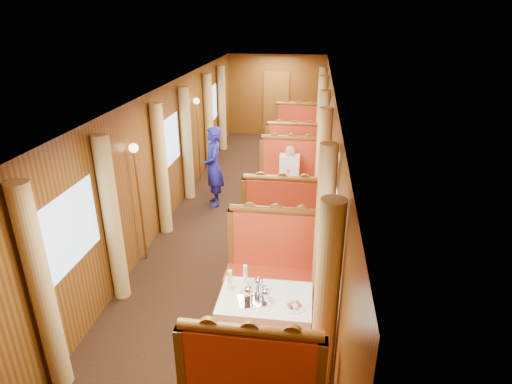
% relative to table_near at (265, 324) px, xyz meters
% --- Properties ---
extents(floor, '(3.00, 12.00, 0.01)m').
position_rel_table_near_xyz_m(floor, '(-0.75, 3.50, -0.38)').
color(floor, black).
rests_on(floor, ground).
extents(ceiling, '(3.00, 12.00, 0.01)m').
position_rel_table_near_xyz_m(ceiling, '(-0.75, 3.50, 2.12)').
color(ceiling, silver).
rests_on(ceiling, wall_left).
extents(wall_far, '(3.00, 0.01, 2.50)m').
position_rel_table_near_xyz_m(wall_far, '(-0.75, 9.50, 0.88)').
color(wall_far, brown).
rests_on(wall_far, floor).
extents(wall_left, '(0.01, 12.00, 2.50)m').
position_rel_table_near_xyz_m(wall_left, '(-2.25, 3.50, 0.88)').
color(wall_left, brown).
rests_on(wall_left, floor).
extents(wall_right, '(0.01, 12.00, 2.50)m').
position_rel_table_near_xyz_m(wall_right, '(0.75, 3.50, 0.88)').
color(wall_right, brown).
rests_on(wall_right, floor).
extents(doorway_far, '(0.80, 0.04, 2.00)m').
position_rel_table_near_xyz_m(doorway_far, '(-0.75, 9.47, 0.62)').
color(doorway_far, brown).
rests_on(doorway_far, floor).
extents(table_near, '(1.05, 0.72, 0.75)m').
position_rel_table_near_xyz_m(table_near, '(0.00, 0.00, 0.00)').
color(table_near, white).
rests_on(table_near, floor).
extents(banquette_near_aft, '(1.30, 0.55, 1.34)m').
position_rel_table_near_xyz_m(banquette_near_aft, '(0.00, 1.01, 0.05)').
color(banquette_near_aft, '#B31813').
rests_on(banquette_near_aft, floor).
extents(table_mid, '(1.05, 0.72, 0.75)m').
position_rel_table_near_xyz_m(table_mid, '(0.00, 3.50, 0.00)').
color(table_mid, white).
rests_on(table_mid, floor).
extents(banquette_mid_fwd, '(1.30, 0.55, 1.34)m').
position_rel_table_near_xyz_m(banquette_mid_fwd, '(0.00, 2.49, 0.05)').
color(banquette_mid_fwd, '#B31813').
rests_on(banquette_mid_fwd, floor).
extents(banquette_mid_aft, '(1.30, 0.55, 1.34)m').
position_rel_table_near_xyz_m(banquette_mid_aft, '(0.00, 4.51, 0.05)').
color(banquette_mid_aft, '#B31813').
rests_on(banquette_mid_aft, floor).
extents(table_far, '(1.05, 0.72, 0.75)m').
position_rel_table_near_xyz_m(table_far, '(0.00, 7.00, 0.00)').
color(table_far, white).
rests_on(table_far, floor).
extents(banquette_far_fwd, '(1.30, 0.55, 1.34)m').
position_rel_table_near_xyz_m(banquette_far_fwd, '(0.00, 5.99, 0.05)').
color(banquette_far_fwd, '#B31813').
rests_on(banquette_far_fwd, floor).
extents(banquette_far_aft, '(1.30, 0.55, 1.34)m').
position_rel_table_near_xyz_m(banquette_far_aft, '(0.00, 8.01, 0.05)').
color(banquette_far_aft, '#B31813').
rests_on(banquette_far_aft, floor).
extents(tea_tray, '(0.41, 0.36, 0.01)m').
position_rel_table_near_xyz_m(tea_tray, '(-0.12, -0.08, 0.38)').
color(tea_tray, silver).
rests_on(tea_tray, table_near).
extents(teapot_left, '(0.19, 0.16, 0.14)m').
position_rel_table_near_xyz_m(teapot_left, '(-0.18, -0.08, 0.45)').
color(teapot_left, silver).
rests_on(teapot_left, tea_tray).
extents(teapot_right, '(0.20, 0.18, 0.14)m').
position_rel_table_near_xyz_m(teapot_right, '(0.01, -0.09, 0.44)').
color(teapot_right, silver).
rests_on(teapot_right, tea_tray).
extents(teapot_back, '(0.19, 0.16, 0.14)m').
position_rel_table_near_xyz_m(teapot_back, '(-0.09, 0.10, 0.45)').
color(teapot_back, silver).
rests_on(teapot_back, tea_tray).
extents(fruit_plate, '(0.24, 0.24, 0.05)m').
position_rel_table_near_xyz_m(fruit_plate, '(0.33, -0.13, 0.39)').
color(fruit_plate, white).
rests_on(fruit_plate, table_near).
extents(cup_inboard, '(0.08, 0.08, 0.26)m').
position_rel_table_near_xyz_m(cup_inboard, '(-0.42, 0.08, 0.48)').
color(cup_inboard, white).
rests_on(cup_inboard, table_near).
extents(cup_outboard, '(0.08, 0.08, 0.26)m').
position_rel_table_near_xyz_m(cup_outboard, '(-0.26, 0.21, 0.48)').
color(cup_outboard, white).
rests_on(cup_outboard, table_near).
extents(rose_vase_mid, '(0.06, 0.06, 0.36)m').
position_rel_table_near_xyz_m(rose_vase_mid, '(0.02, 3.52, 0.55)').
color(rose_vase_mid, silver).
rests_on(rose_vase_mid, table_mid).
extents(rose_vase_far, '(0.06, 0.06, 0.36)m').
position_rel_table_near_xyz_m(rose_vase_far, '(-0.02, 7.02, 0.55)').
color(rose_vase_far, silver).
rests_on(rose_vase_far, table_far).
extents(window_left_near, '(0.01, 1.20, 0.90)m').
position_rel_table_near_xyz_m(window_left_near, '(-2.24, 0.00, 1.07)').
color(window_left_near, '#98ADCC').
rests_on(window_left_near, wall_left).
extents(curtain_left_near_a, '(0.22, 0.22, 2.35)m').
position_rel_table_near_xyz_m(curtain_left_near_a, '(-2.13, -0.78, 0.80)').
color(curtain_left_near_a, tan).
rests_on(curtain_left_near_a, floor).
extents(curtain_left_near_b, '(0.22, 0.22, 2.35)m').
position_rel_table_near_xyz_m(curtain_left_near_b, '(-2.13, 0.78, 0.80)').
color(curtain_left_near_b, tan).
rests_on(curtain_left_near_b, floor).
extents(window_right_near, '(0.01, 1.20, 0.90)m').
position_rel_table_near_xyz_m(window_right_near, '(0.74, 0.00, 1.07)').
color(window_right_near, '#98ADCC').
rests_on(window_right_near, wall_right).
extents(curtain_right_near_a, '(0.22, 0.22, 2.35)m').
position_rel_table_near_xyz_m(curtain_right_near_a, '(0.63, -0.78, 0.80)').
color(curtain_right_near_a, tan).
rests_on(curtain_right_near_a, floor).
extents(curtain_right_near_b, '(0.22, 0.22, 2.35)m').
position_rel_table_near_xyz_m(curtain_right_near_b, '(0.63, 0.78, 0.80)').
color(curtain_right_near_b, tan).
rests_on(curtain_right_near_b, floor).
extents(window_left_mid, '(0.01, 1.20, 0.90)m').
position_rel_table_near_xyz_m(window_left_mid, '(-2.24, 3.50, 1.07)').
color(window_left_mid, '#98ADCC').
rests_on(window_left_mid, wall_left).
extents(curtain_left_mid_a, '(0.22, 0.22, 2.35)m').
position_rel_table_near_xyz_m(curtain_left_mid_a, '(-2.13, 2.72, 0.80)').
color(curtain_left_mid_a, tan).
rests_on(curtain_left_mid_a, floor).
extents(curtain_left_mid_b, '(0.22, 0.22, 2.35)m').
position_rel_table_near_xyz_m(curtain_left_mid_b, '(-2.13, 4.28, 0.80)').
color(curtain_left_mid_b, tan).
rests_on(curtain_left_mid_b, floor).
extents(window_right_mid, '(0.01, 1.20, 0.90)m').
position_rel_table_near_xyz_m(window_right_mid, '(0.74, 3.50, 1.07)').
color(window_right_mid, '#98ADCC').
rests_on(window_right_mid, wall_right).
extents(curtain_right_mid_a, '(0.22, 0.22, 2.35)m').
position_rel_table_near_xyz_m(curtain_right_mid_a, '(0.63, 2.72, 0.80)').
color(curtain_right_mid_a, tan).
rests_on(curtain_right_mid_a, floor).
extents(curtain_right_mid_b, '(0.22, 0.22, 2.35)m').
position_rel_table_near_xyz_m(curtain_right_mid_b, '(0.63, 4.28, 0.80)').
color(curtain_right_mid_b, tan).
rests_on(curtain_right_mid_b, floor).
extents(window_left_far, '(0.01, 1.20, 0.90)m').
position_rel_table_near_xyz_m(window_left_far, '(-2.24, 7.00, 1.07)').
color(window_left_far, '#98ADCC').
rests_on(window_left_far, wall_left).
extents(curtain_left_far_a, '(0.22, 0.22, 2.35)m').
position_rel_table_near_xyz_m(curtain_left_far_a, '(-2.13, 6.22, 0.80)').
color(curtain_left_far_a, tan).
rests_on(curtain_left_far_a, floor).
extents(curtain_left_far_b, '(0.22, 0.22, 2.35)m').
position_rel_table_near_xyz_m(curtain_left_far_b, '(-2.13, 7.78, 0.80)').
color(curtain_left_far_b, tan).
rests_on(curtain_left_far_b, floor).
extents(window_right_far, '(0.01, 1.20, 0.90)m').
position_rel_table_near_xyz_m(window_right_far, '(0.74, 7.00, 1.07)').
color(window_right_far, '#98ADCC').
rests_on(window_right_far, wall_right).
extents(curtain_right_far_a, '(0.22, 0.22, 2.35)m').
position_rel_table_near_xyz_m(curtain_right_far_a, '(0.63, 6.22, 0.80)').
color(curtain_right_far_a, tan).
rests_on(curtain_right_far_a, floor).
extents(curtain_right_far_b, '(0.22, 0.22, 2.35)m').
position_rel_table_near_xyz_m(curtain_right_far_b, '(0.63, 7.78, 0.80)').
color(curtain_right_far_b, tan).
rests_on(curtain_right_far_b, floor).
extents(sconce_left_fore, '(0.14, 0.14, 1.95)m').
position_rel_table_near_xyz_m(sconce_left_fore, '(-2.15, 1.75, 1.01)').
color(sconce_left_fore, '#BF8C3F').
rests_on(sconce_left_fore, floor).
extents(sconce_right_fore, '(0.14, 0.14, 1.95)m').
position_rel_table_near_xyz_m(sconce_right_fore, '(0.65, 1.75, 1.01)').
color(sconce_right_fore, '#BF8C3F').
rests_on(sconce_right_fore, floor).
extents(sconce_left_aft, '(0.14, 0.14, 1.95)m').
position_rel_table_near_xyz_m(sconce_left_aft, '(-2.15, 5.25, 1.01)').
color(sconce_left_aft, '#BF8C3F').
rests_on(sconce_left_aft, floor).
extents(sconce_right_aft, '(0.14, 0.14, 1.95)m').
position_rel_table_near_xyz_m(sconce_right_aft, '(0.65, 5.25, 1.01)').
color(sconce_right_aft, '#BF8C3F').
rests_on(sconce_right_aft, floor).
extents(steward, '(0.55, 0.69, 1.65)m').
position_rel_table_near_xyz_m(steward, '(-1.51, 3.98, 0.45)').
color(steward, navy).
rests_on(steward, floor).
extents(passenger, '(0.40, 0.44, 0.76)m').
position_rel_table_near_xyz_m(passenger, '(-0.00, 4.30, 0.37)').
color(passenger, beige).
rests_on(passenger, banquette_mid_aft).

